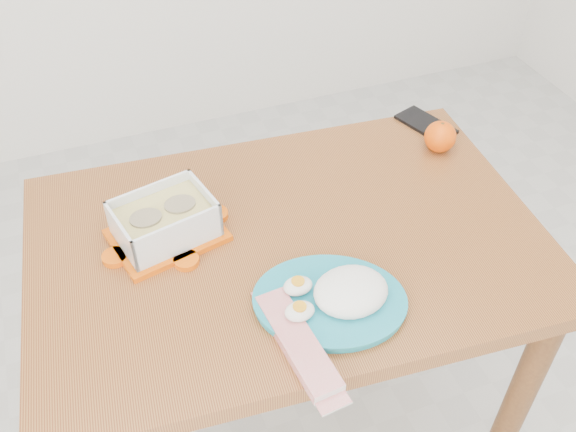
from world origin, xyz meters
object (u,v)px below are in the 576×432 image
object	(u,v)px
food_container	(165,221)
orange_fruit	(440,137)
rice_plate	(336,296)
dining_table	(288,276)
smartphone	(426,124)

from	to	relation	value
food_container	orange_fruit	bearing A→B (deg)	-7.08
food_container	orange_fruit	world-z (taller)	food_container
rice_plate	dining_table	bearing A→B (deg)	119.51
food_container	smartphone	xyz separation A→B (m)	(0.69, 0.16, -0.04)
food_container	rice_plate	xyz separation A→B (m)	(0.25, -0.28, -0.02)
rice_plate	smartphone	size ratio (longest dim) A/B	2.46
orange_fruit	rice_plate	size ratio (longest dim) A/B	0.20
orange_fruit	smartphone	world-z (taller)	orange_fruit
dining_table	food_container	distance (m)	0.30
dining_table	smartphone	size ratio (longest dim) A/B	7.34
orange_fruit	rice_plate	bearing A→B (deg)	-140.30
dining_table	rice_plate	size ratio (longest dim) A/B	2.98
food_container	rice_plate	size ratio (longest dim) A/B	0.67
orange_fruit	rice_plate	xyz separation A→B (m)	(-0.42, -0.35, -0.01)
dining_table	orange_fruit	world-z (taller)	orange_fruit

